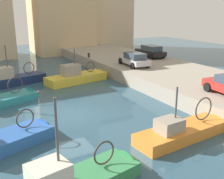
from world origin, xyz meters
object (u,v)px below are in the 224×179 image
Objects in this scene: fishing_boat_orange at (186,135)px; parked_car_black at (151,51)px; fishing_boat_navy at (16,83)px; fishing_boat_yellow at (80,80)px; fishing_boat_blue at (8,145)px; mooring_bollard_mid at (89,55)px; fishing_boat_teal at (1,103)px; parked_car_silver at (134,59)px.

fishing_boat_orange reaches higher than parked_car_black.
fishing_boat_yellow is at bearing -17.95° from fishing_boat_navy.
fishing_boat_blue is 1.49× the size of parked_car_black.
fishing_boat_blue is 11.64× the size of mooring_bollard_mid.
mooring_bollard_mid is (-6.77, 3.29, -0.45)m from parked_car_black.
fishing_boat_teal is at bearing -154.98° from fishing_boat_yellow.
mooring_bollard_mid is at bearing 23.59° from fishing_boat_navy.
fishing_boat_navy is 12.86× the size of mooring_bollard_mid.
parked_car_black reaches higher than parked_car_silver.
mooring_bollard_mid is (3.61, 5.93, 1.33)m from fishing_boat_yellow.
fishing_boat_navy is 1.64× the size of parked_car_black.
mooring_bollard_mid is (11.90, 16.65, 1.38)m from fishing_boat_blue.
fishing_boat_blue is 0.91× the size of fishing_boat_yellow.
fishing_boat_yellow is at bearing -121.34° from mooring_bollard_mid.
fishing_boat_yellow is 1.00× the size of fishing_boat_navy.
fishing_boat_navy is at bearing 111.92° from fishing_boat_orange.
parked_car_silver is 7.24m from mooring_bollard_mid.
fishing_boat_teal is 19.27m from parked_car_black.
fishing_boat_orange is at bearing -21.12° from fishing_boat_blue.
parked_car_silver is at bearing -14.02° from fishing_boat_navy.
fishing_boat_orange is 1.56× the size of parked_car_black.
parked_car_black is (10.38, 2.64, 1.78)m from fishing_boat_yellow.
fishing_boat_orange is at bearing -110.54° from parked_car_silver.
parked_car_silver is (5.68, -1.00, 1.76)m from fishing_boat_yellow.
fishing_boat_navy is 16.22m from parked_car_black.
fishing_boat_blue is 23.03m from parked_car_black.
fishing_boat_blue is at bearing 158.88° from fishing_boat_orange.
fishing_boat_yellow reaches higher than parked_car_black.
mooring_bollard_mid is at bearing 81.87° from fishing_boat_orange.
fishing_boat_navy is (2.56, 12.57, 0.06)m from fishing_boat_blue.
fishing_boat_navy is 10.27m from mooring_bollard_mid.
fishing_boat_teal is (-8.49, 10.58, 0.01)m from fishing_boat_orange.
fishing_boat_teal is 1.00× the size of fishing_boat_yellow.
fishing_boat_orange is 19.50m from parked_car_black.
fishing_boat_blue is at bearing -125.56° from mooring_bollard_mid.
fishing_boat_orange is 13.57m from fishing_boat_teal.
parked_car_silver is at bearing 69.46° from fishing_boat_orange.
fishing_boat_orange is at bearing -98.13° from mooring_bollard_mid.
parked_car_black is at bearing 14.29° from fishing_boat_yellow.
fishing_boat_navy is at bearing -177.19° from parked_car_black.
fishing_boat_navy is 1.69× the size of parked_car_silver.
fishing_boat_navy is at bearing 78.47° from fishing_boat_blue.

